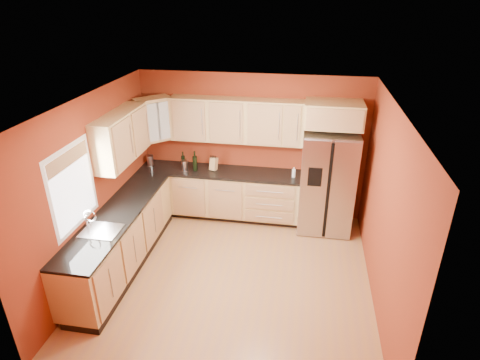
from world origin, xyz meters
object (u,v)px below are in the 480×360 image
object	(u,v)px
canister_left	(150,160)
knife_block	(214,164)
soap_dispenser	(294,172)
wine_bottle_a	(183,159)
refrigerator	(327,182)

from	to	relation	value
canister_left	knife_block	bearing A→B (deg)	-0.25
soap_dispenser	wine_bottle_a	bearing A→B (deg)	177.16
canister_left	knife_block	xyz separation A→B (m)	(1.20, -0.01, 0.02)
canister_left	knife_block	world-z (taller)	knife_block
canister_left	wine_bottle_a	distance (m)	0.63
refrigerator	soap_dispenser	world-z (taller)	refrigerator
knife_block	soap_dispenser	bearing A→B (deg)	16.19
wine_bottle_a	knife_block	world-z (taller)	wine_bottle_a
knife_block	soap_dispenser	size ratio (longest dim) A/B	1.27
knife_block	soap_dispenser	distance (m)	1.43
canister_left	soap_dispenser	size ratio (longest dim) A/B	1.05
wine_bottle_a	knife_block	bearing A→B (deg)	-2.16
refrigerator	canister_left	size ratio (longest dim) A/B	9.37
refrigerator	knife_block	world-z (taller)	refrigerator
canister_left	wine_bottle_a	xyz separation A→B (m)	(0.63, 0.02, 0.05)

